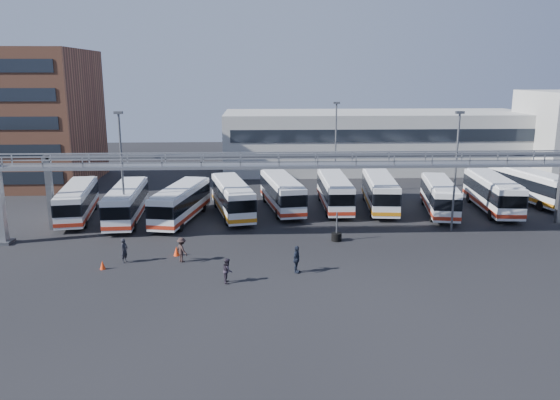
{
  "coord_description": "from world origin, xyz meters",
  "views": [
    {
      "loc": [
        -4.78,
        -37.53,
        13.27
      ],
      "look_at": [
        -2.85,
        6.0,
        3.09
      ],
      "focal_mm": 35.0,
      "sensor_mm": 36.0,
      "label": 1
    }
  ],
  "objects_px": {
    "light_pole_back": "(336,143)",
    "bus_3": "(232,197)",
    "bus_9": "(529,185)",
    "bus_8": "(492,192)",
    "bus_0": "(77,201)",
    "pedestrian_d": "(297,259)",
    "bus_1": "(127,202)",
    "bus_5": "(335,191)",
    "bus_6": "(380,191)",
    "tire_stack": "(336,236)",
    "light_pole_left": "(122,165)",
    "pedestrian_b": "(228,270)",
    "light_pole_mid": "(456,165)",
    "pedestrian_c": "(182,250)",
    "cone_left": "(103,265)",
    "bus_7": "(439,195)",
    "bus_4": "(282,192)",
    "cone_right": "(177,251)",
    "pedestrian_a": "(124,250)",
    "bus_2": "(181,202)"
  },
  "relations": [
    {
      "from": "bus_1",
      "to": "pedestrian_b",
      "type": "distance_m",
      "value": 18.39
    },
    {
      "from": "bus_0",
      "to": "light_pole_back",
      "type": "bearing_deg",
      "value": 12.62
    },
    {
      "from": "light_pole_back",
      "to": "bus_0",
      "type": "distance_m",
      "value": 27.41
    },
    {
      "from": "pedestrian_b",
      "to": "pedestrian_c",
      "type": "xyz_separation_m",
      "value": [
        -3.47,
        4.12,
        0.09
      ]
    },
    {
      "from": "bus_0",
      "to": "pedestrian_c",
      "type": "relative_size",
      "value": 5.93
    },
    {
      "from": "bus_1",
      "to": "bus_5",
      "type": "relative_size",
      "value": 1.01
    },
    {
      "from": "light_pole_mid",
      "to": "cone_right",
      "type": "distance_m",
      "value": 24.06
    },
    {
      "from": "bus_2",
      "to": "bus_5",
      "type": "relative_size",
      "value": 1.01
    },
    {
      "from": "bus_6",
      "to": "pedestrian_d",
      "type": "height_order",
      "value": "bus_6"
    },
    {
      "from": "pedestrian_d",
      "to": "bus_9",
      "type": "bearing_deg",
      "value": -31.28
    },
    {
      "from": "bus_3",
      "to": "pedestrian_a",
      "type": "xyz_separation_m",
      "value": [
        -7.18,
        -13.02,
        -0.92
      ]
    },
    {
      "from": "pedestrian_b",
      "to": "tire_stack",
      "type": "bearing_deg",
      "value": -45.63
    },
    {
      "from": "bus_7",
      "to": "bus_9",
      "type": "xyz_separation_m",
      "value": [
        10.87,
        4.14,
        0.12
      ]
    },
    {
      "from": "bus_0",
      "to": "pedestrian_c",
      "type": "xyz_separation_m",
      "value": [
        11.18,
        -12.36,
        -0.85
      ]
    },
    {
      "from": "bus_9",
      "to": "cone_left",
      "type": "height_order",
      "value": "bus_9"
    },
    {
      "from": "light_pole_back",
      "to": "tire_stack",
      "type": "height_order",
      "value": "light_pole_back"
    },
    {
      "from": "bus_4",
      "to": "bus_0",
      "type": "bearing_deg",
      "value": 178.86
    },
    {
      "from": "light_pole_back",
      "to": "pedestrian_b",
      "type": "bearing_deg",
      "value": -112.25
    },
    {
      "from": "bus_7",
      "to": "bus_4",
      "type": "bearing_deg",
      "value": -177.09
    },
    {
      "from": "pedestrian_c",
      "to": "bus_7",
      "type": "bearing_deg",
      "value": -99.59
    },
    {
      "from": "light_pole_mid",
      "to": "cone_left",
      "type": "relative_size",
      "value": 16.54
    },
    {
      "from": "pedestrian_a",
      "to": "bus_6",
      "type": "bearing_deg",
      "value": -36.37
    },
    {
      "from": "bus_9",
      "to": "pedestrian_b",
      "type": "distance_m",
      "value": 37.12
    },
    {
      "from": "bus_1",
      "to": "pedestrian_a",
      "type": "distance_m",
      "value": 11.56
    },
    {
      "from": "bus_7",
      "to": "bus_9",
      "type": "height_order",
      "value": "bus_9"
    },
    {
      "from": "light_pole_back",
      "to": "bus_9",
      "type": "height_order",
      "value": "light_pole_back"
    },
    {
      "from": "light_pole_mid",
      "to": "bus_1",
      "type": "relative_size",
      "value": 0.94
    },
    {
      "from": "bus_0",
      "to": "pedestrian_d",
      "type": "bearing_deg",
      "value": -46.02
    },
    {
      "from": "cone_left",
      "to": "light_pole_back",
      "type": "bearing_deg",
      "value": 50.12
    },
    {
      "from": "tire_stack",
      "to": "bus_7",
      "type": "bearing_deg",
      "value": 37.1
    },
    {
      "from": "pedestrian_b",
      "to": "bus_9",
      "type": "bearing_deg",
      "value": -56.65
    },
    {
      "from": "light_pole_left",
      "to": "pedestrian_a",
      "type": "bearing_deg",
      "value": -77.7
    },
    {
      "from": "bus_3",
      "to": "bus_4",
      "type": "bearing_deg",
      "value": 9.53
    },
    {
      "from": "light_pole_back",
      "to": "bus_3",
      "type": "relative_size",
      "value": 0.92
    },
    {
      "from": "bus_0",
      "to": "tire_stack",
      "type": "bearing_deg",
      "value": -27.07
    },
    {
      "from": "light_pole_mid",
      "to": "bus_4",
      "type": "height_order",
      "value": "light_pole_mid"
    },
    {
      "from": "light_pole_back",
      "to": "bus_9",
      "type": "distance_m",
      "value": 20.68
    },
    {
      "from": "light_pole_mid",
      "to": "bus_5",
      "type": "bearing_deg",
      "value": 137.39
    },
    {
      "from": "bus_3",
      "to": "cone_right",
      "type": "xyz_separation_m",
      "value": [
        -3.68,
        -11.7,
        -1.46
      ]
    },
    {
      "from": "bus_6",
      "to": "pedestrian_b",
      "type": "xyz_separation_m",
      "value": [
        -14.18,
        -19.11,
        -1.04
      ]
    },
    {
      "from": "pedestrian_a",
      "to": "pedestrian_b",
      "type": "relative_size",
      "value": 1.1
    },
    {
      "from": "pedestrian_c",
      "to": "cone_left",
      "type": "height_order",
      "value": "pedestrian_c"
    },
    {
      "from": "bus_6",
      "to": "tire_stack",
      "type": "bearing_deg",
      "value": -113.29
    },
    {
      "from": "bus_7",
      "to": "bus_8",
      "type": "bearing_deg",
      "value": 17.33
    },
    {
      "from": "bus_4",
      "to": "pedestrian_d",
      "type": "height_order",
      "value": "bus_4"
    },
    {
      "from": "light_pole_left",
      "to": "bus_6",
      "type": "distance_m",
      "value": 24.8
    },
    {
      "from": "light_pole_left",
      "to": "bus_9",
      "type": "bearing_deg",
      "value": 12.91
    },
    {
      "from": "cone_left",
      "to": "bus_1",
      "type": "bearing_deg",
      "value": 95.08
    },
    {
      "from": "bus_9",
      "to": "bus_8",
      "type": "bearing_deg",
      "value": -157.02
    },
    {
      "from": "bus_1",
      "to": "pedestrian_d",
      "type": "distance_m",
      "value": 20.09
    }
  ]
}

